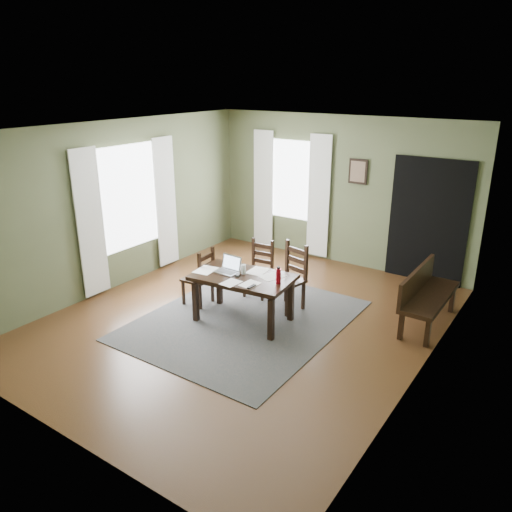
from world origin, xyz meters
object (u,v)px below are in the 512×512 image
Objects in this scene: chair_back_left at (259,269)px; laptop at (229,268)px; dining_table at (243,281)px; chair_end at (200,278)px; bench at (425,292)px; water_bottle at (278,276)px; chair_back_right at (289,278)px.

chair_back_left is 2.64× the size of laptop.
dining_table is 0.89m from chair_end.
water_bottle is at bearing 129.75° from bench.
laptop reaches higher than bench.
chair_back_right is (1.20, 0.64, 0.05)m from chair_end.
dining_table is 0.29m from laptop.
bench is 2.78m from laptop.
chair_end is at bearing 175.37° from laptop.
chair_end is 1.47m from water_bottle.
chair_end is 0.69m from laptop.
chair_back_left is at bearing 136.04° from water_bottle.
chair_back_right reaches higher than water_bottle.
chair_back_left is at bearing 178.67° from chair_back_right.
chair_end is (-0.87, 0.08, -0.17)m from dining_table.
chair_back_right is at bearing 58.85° from dining_table.
water_bottle is (0.56, 0.04, 0.20)m from dining_table.
water_bottle reaches higher than dining_table.
water_bottle reaches higher than laptop.
chair_back_right is at bearing 109.42° from bench.
chair_back_right reaches higher than bench.
chair_end is at bearing -139.13° from chair_back_right.
chair_end is 0.62× the size of bench.
chair_back_right is 0.96m from laptop.
bench is (2.15, 1.36, -0.13)m from dining_table.
chair_end reaches higher than chair_back_left.
laptop is (0.07, -0.87, 0.32)m from chair_back_left.
bench is 5.98× the size of water_bottle.
laptop is at bearing -116.80° from chair_back_right.
laptop reaches higher than dining_table.
bench is at bearing 3.28° from chair_back_left.
chair_back_left is 0.62× the size of bench.
chair_end is at bearing 178.25° from water_bottle.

